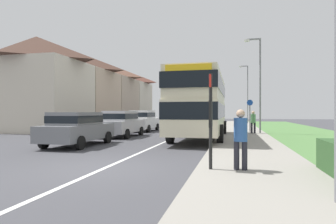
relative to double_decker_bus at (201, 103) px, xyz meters
name	(u,v)px	position (x,y,z in m)	size (l,w,h in m)	color
ground_plane	(105,168)	(-1.69, -9.22, -2.14)	(120.00, 120.00, 0.00)	#424247
lane_marking_centre	(168,140)	(-1.69, -1.22, -2.14)	(0.14, 60.00, 0.01)	silver
pavement_near_side	(248,146)	(2.51, -3.22, -2.08)	(3.20, 68.00, 0.12)	gray
double_decker_bus	(201,103)	(0.00, 0.00, 0.00)	(2.80, 9.59, 3.70)	beige
parked_car_grey	(77,127)	(-5.29, -4.64, -1.26)	(1.96, 4.29, 1.59)	slate
parked_car_silver	(121,123)	(-5.16, 0.42, -1.23)	(1.90, 4.26, 1.67)	#B7B7BC
parked_car_white	(143,120)	(-5.43, 5.68, -1.20)	(1.90, 4.18, 1.73)	silver
pedestrian_at_stop	(241,136)	(2.07, -9.20, -1.16)	(0.34, 0.34, 1.67)	#23232D
pedestrian_walking_away	(253,121)	(3.21, 3.88, -1.16)	(0.34, 0.34, 1.67)	#23232D
bus_stop_sign	(211,114)	(1.31, -9.27, -0.60)	(0.09, 0.52, 2.60)	black
cycle_route_sign	(250,114)	(3.08, 5.43, -0.71)	(0.44, 0.08, 2.52)	slate
street_lamp_mid	(258,79)	(3.60, 4.27, 1.80)	(1.14, 0.20, 6.81)	slate
street_lamp_far	(247,91)	(3.59, 22.27, 2.28)	(1.14, 0.20, 7.73)	slate
house_terrace_far_side	(91,92)	(-14.05, 12.93, 1.79)	(7.57, 24.37, 7.86)	beige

